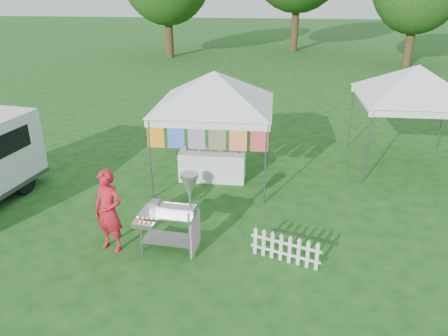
# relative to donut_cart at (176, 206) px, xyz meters

# --- Properties ---
(ground) EXTENTS (120.00, 120.00, 0.00)m
(ground) POSITION_rel_donut_cart_xyz_m (0.29, 0.17, -1.01)
(ground) COLOR #164513
(ground) RESTS_ON ground
(canopy_main) EXTENTS (4.24, 4.24, 3.45)m
(canopy_main) POSITION_rel_donut_cart_xyz_m (0.29, 3.66, 1.98)
(canopy_main) COLOR #59595E
(canopy_main) RESTS_ON ground
(canopy_right) EXTENTS (4.24, 4.24, 3.45)m
(canopy_right) POSITION_rel_donut_cart_xyz_m (5.79, 5.17, 1.98)
(canopy_right) COLOR #59595E
(canopy_right) RESTS_ON ground
(donut_cart) EXTENTS (1.29, 0.80, 1.71)m
(donut_cart) POSITION_rel_donut_cart_xyz_m (0.00, 0.00, 0.00)
(donut_cart) COLOR gray
(donut_cart) RESTS_ON ground
(vendor) EXTENTS (0.74, 0.60, 1.77)m
(vendor) POSITION_rel_donut_cart_xyz_m (-1.35, -0.11, -0.13)
(vendor) COLOR red
(vendor) RESTS_ON ground
(picket_fence) EXTENTS (1.37, 0.50, 0.56)m
(picket_fence) POSITION_rel_donut_cart_xyz_m (2.19, -0.18, -0.72)
(picket_fence) COLOR silver
(picket_fence) RESTS_ON ground
(display_table) EXTENTS (1.80, 0.70, 0.81)m
(display_table) POSITION_rel_donut_cart_xyz_m (0.23, 3.55, -0.60)
(display_table) COLOR white
(display_table) RESTS_ON ground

